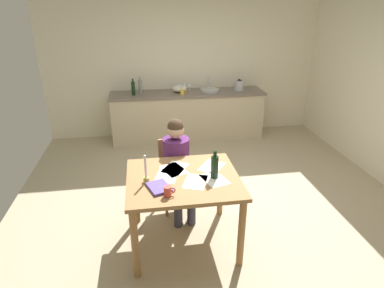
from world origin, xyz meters
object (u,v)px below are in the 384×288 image
bottle_vinegar (140,86)px  mixing_bowl (180,89)px  coffee_mug (168,191)px  wine_bottle_on_table (215,167)px  book_magazine (159,187)px  sink_unit (210,90)px  bottle_oil (133,88)px  dining_table (183,187)px  chair_at_table (175,170)px  teacup_on_counter (182,92)px  stovetop_kettle (239,85)px  wine_glass_by_kettle (185,85)px  candlestick (146,175)px  wine_glass_near_sink (189,84)px  wine_glass_back_left (178,85)px  person_seated (178,162)px

bottle_vinegar → mixing_bowl: size_ratio=1.08×
coffee_mug → wine_bottle_on_table: (0.49, 0.27, 0.07)m
book_magazine → sink_unit: 3.36m
book_magazine → bottle_oil: (-0.26, 3.11, 0.21)m
coffee_mug → dining_table: bearing=60.9°
book_magazine → sink_unit: size_ratio=0.68×
dining_table → wine_bottle_on_table: 0.40m
chair_at_table → book_magazine: (-0.24, -0.91, 0.32)m
bottle_vinegar → teacup_on_counter: bottle_vinegar is taller
sink_unit → stovetop_kettle: (0.56, -0.00, 0.08)m
book_magazine → sink_unit: bearing=51.1°
book_magazine → bottle_oil: bottle_oil is taller
bottle_oil → wine_glass_by_kettle: size_ratio=1.90×
stovetop_kettle → wine_glass_by_kettle: (-1.02, 0.15, 0.01)m
sink_unit → stovetop_kettle: size_ratio=1.64×
chair_at_table → bottle_oil: 2.31m
sink_unit → mixing_bowl: bearing=176.5°
dining_table → mixing_bowl: (0.33, 3.02, 0.28)m
dining_table → candlestick: size_ratio=3.91×
sink_unit → teacup_on_counter: bearing=-163.9°
candlestick → wine_glass_near_sink: bearing=74.2°
wine_glass_near_sink → wine_glass_back_left: bearing=180.0°
teacup_on_counter → wine_glass_near_sink: bearing=60.5°
wine_glass_by_kettle → wine_glass_back_left: size_ratio=1.00×
person_seated → sink_unit: bearing=69.8°
bottle_oil → wine_glass_near_sink: bottle_oil is taller
sink_unit → mixing_bowl: (-0.56, 0.03, 0.04)m
candlestick → book_magazine: bearing=-51.1°
dining_table → sink_unit: size_ratio=3.14×
book_magazine → wine_glass_near_sink: (0.78, 3.31, 0.20)m
wine_glass_back_left → mixing_bowl: bearing=-85.1°
book_magazine → teacup_on_counter: teacup_on_counter is taller
chair_at_table → wine_bottle_on_table: wine_bottle_on_table is taller
person_seated → bottle_vinegar: 2.54m
mixing_bowl → wine_glass_back_left: size_ratio=1.74×
bottle_oil → sink_unit: bearing=2.2°
bottle_vinegar → teacup_on_counter: bearing=-18.5°
stovetop_kettle → wine_glass_back_left: stovetop_kettle is taller
bottle_vinegar → sink_unit: bearing=-4.2°
person_seated → book_magazine: size_ratio=4.86×
person_seated → wine_glass_back_left: person_seated is taller
wine_bottle_on_table → bottle_oil: bottle_oil is taller
book_magazine → bottle_vinegar: bottle_vinegar is taller
wine_bottle_on_table → teacup_on_counter: bearing=89.1°
candlestick → coffee_mug: bearing=-56.4°
mixing_bowl → wine_glass_by_kettle: bearing=46.5°
coffee_mug → wine_bottle_on_table: size_ratio=0.37×
wine_glass_back_left → wine_glass_by_kettle: bearing=0.0°
coffee_mug → teacup_on_counter: size_ratio=0.93×
wine_bottle_on_table → bottle_vinegar: bearing=102.6°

